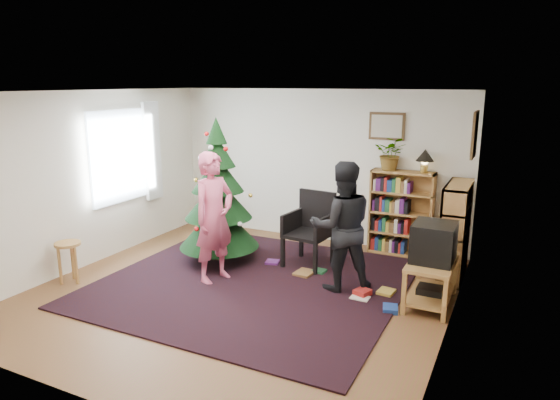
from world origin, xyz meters
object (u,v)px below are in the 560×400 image
at_px(picture_right, 475,135).
at_px(crt_tv, 434,242).
at_px(stool, 68,252).
at_px(person_standing, 214,218).
at_px(bookshelf_back, 401,212).
at_px(potted_plant, 391,154).
at_px(christmas_tree, 218,203).
at_px(armchair, 311,225).
at_px(tv_stand, 431,278).
at_px(bookshelf_right, 455,230).
at_px(table_lamp, 425,157).
at_px(person_by_chair, 342,227).
at_px(picture_back, 387,126).

height_order(picture_right, crt_tv, picture_right).
distance_m(stool, person_standing, 1.98).
bearing_deg(bookshelf_back, potted_plant, 180.00).
distance_m(crt_tv, potted_plant, 2.06).
xyz_separation_m(christmas_tree, crt_tv, (3.08, -0.16, -0.11)).
distance_m(armchair, person_standing, 1.49).
distance_m(bookshelf_back, potted_plant, 0.91).
bearing_deg(tv_stand, armchair, 160.73).
bearing_deg(bookshelf_right, table_lamp, 42.59).
bearing_deg(christmas_tree, bookshelf_right, 15.33).
xyz_separation_m(christmas_tree, table_lamp, (2.64, 1.50, 0.65)).
bearing_deg(person_by_chair, christmas_tree, -35.48).
xyz_separation_m(bookshelf_back, potted_plant, (-0.20, 0.00, 0.89)).
relative_size(stool, person_by_chair, 0.33).
height_order(picture_back, crt_tv, picture_back).
bearing_deg(armchair, christmas_tree, -153.08).
relative_size(person_standing, person_by_chair, 1.04).
relative_size(tv_stand, stool, 1.65).
height_order(bookshelf_back, tv_stand, bookshelf_back).
distance_m(armchair, potted_plant, 1.65).
height_order(crt_tv, stool, crt_tv).
xyz_separation_m(bookshelf_back, crt_tv, (0.75, -1.65, 0.11)).
bearing_deg(person_standing, bookshelf_right, -46.49).
bearing_deg(christmas_tree, table_lamp, 29.60).
distance_m(armchair, person_by_chair, 1.00).
height_order(christmas_tree, bookshelf_right, christmas_tree).
bearing_deg(armchair, stool, -135.33).
bearing_deg(stool, christmas_tree, 49.88).
relative_size(picture_back, potted_plant, 1.08).
relative_size(bookshelf_right, armchair, 1.21).
bearing_deg(bookshelf_right, tv_stand, 173.38).
distance_m(person_standing, table_lamp, 3.21).
bearing_deg(person_standing, picture_right, -47.15).
distance_m(tv_stand, potted_plant, 2.27).
distance_m(bookshelf_right, person_by_chair, 1.65).
height_order(picture_back, person_standing, picture_back).
distance_m(picture_right, person_by_chair, 2.09).
bearing_deg(crt_tv, armchair, 160.70).
height_order(potted_plant, table_lamp, potted_plant).
bearing_deg(christmas_tree, stool, -130.12).
bearing_deg(stool, tv_stand, 17.88).
height_order(picture_back, person_by_chair, picture_back).
bearing_deg(potted_plant, crt_tv, -60.21).
bearing_deg(potted_plant, table_lamp, -0.00).
distance_m(picture_right, crt_tv, 1.60).
distance_m(christmas_tree, table_lamp, 3.10).
bearing_deg(picture_back, bookshelf_back, -22.83).
relative_size(christmas_tree, stool, 3.83).
height_order(bookshelf_right, crt_tv, bookshelf_right).
xyz_separation_m(bookshelf_back, stool, (-3.67, -3.08, -0.23)).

